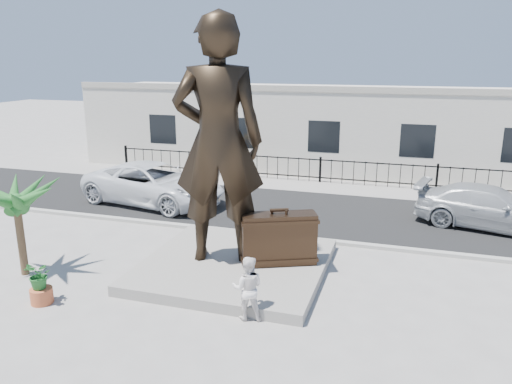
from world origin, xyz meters
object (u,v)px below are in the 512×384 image
(statue, at_px, (218,142))
(suitcase, at_px, (279,239))
(tourist, at_px, (248,288))
(car_white, at_px, (154,184))

(statue, distance_m, suitcase, 3.26)
(statue, relative_size, tourist, 4.41)
(suitcase, bearing_deg, tourist, -114.55)
(suitcase, height_order, car_white, suitcase)
(statue, xyz_separation_m, suitcase, (1.75, 0.13, -2.74))
(statue, bearing_deg, suitcase, 168.13)
(suitcase, xyz_separation_m, car_white, (-6.90, 5.30, -0.18))
(tourist, xyz_separation_m, car_white, (-6.87, 8.09, 0.08))
(statue, relative_size, car_white, 1.13)
(suitcase, bearing_deg, car_white, 118.47)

